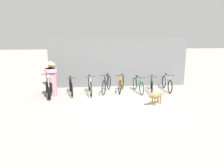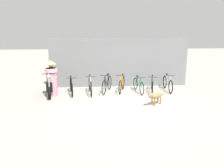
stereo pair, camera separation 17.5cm
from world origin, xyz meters
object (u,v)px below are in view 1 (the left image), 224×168
bicycle_4 (138,85)px  bicycle_6 (167,84)px  bicycle_1 (90,86)px  bicycle_2 (107,85)px  person_in_robes (51,78)px  bicycle_0 (71,87)px  bicycle_5 (152,85)px  bicycle_3 (121,84)px  stray_dog (156,96)px  motorcycle (49,87)px

bicycle_4 → bicycle_6: bicycle_6 is taller
bicycle_1 → bicycle_4: (2.39, 0.09, -0.04)m
bicycle_1 → bicycle_2: size_ratio=1.07×
bicycle_4 → person_in_robes: (-4.16, -0.33, 0.51)m
bicycle_0 → bicycle_5: bicycle_0 is taller
bicycle_1 → bicycle_3: size_ratio=1.11×
bicycle_1 → stray_dog: (2.71, -1.91, 0.00)m
bicycle_0 → person_in_robes: (-0.86, -0.27, 0.49)m
bicycle_4 → bicycle_0: bearing=-95.7°
bicycle_1 → bicycle_2: bicycle_1 is taller
bicycle_1 → bicycle_5: bearing=88.2°
bicycle_2 → bicycle_5: 2.30m
bicycle_3 → motorcycle: (-3.48, -0.40, 0.07)m
bicycle_3 → bicycle_4: bicycle_3 is taller
bicycle_2 → bicycle_5: (2.30, -0.02, -0.05)m
bicycle_4 → bicycle_5: size_ratio=1.01×
bicycle_0 → person_in_robes: person_in_robes is taller
bicycle_4 → motorcycle: size_ratio=0.88×
bicycle_0 → bicycle_5: 4.04m
bicycle_2 → bicycle_6: bearing=109.1°
person_in_robes → bicycle_2: bearing=-139.1°
bicycle_2 → motorcycle: (-2.73, -0.37, 0.05)m
stray_dog → person_in_robes: size_ratio=0.55×
bicycle_3 → bicycle_4: 0.84m
bicycle_0 → stray_dog: bicycle_0 is taller
motorcycle → stray_dog: motorcycle is taller
stray_dog → bicycle_3: bearing=-98.9°
stray_dog → bicycle_4: bearing=-117.6°
bicycle_1 → stray_dog: bicycle_1 is taller
bicycle_0 → bicycle_6: (4.85, 0.24, -0.00)m
bicycle_0 → person_in_robes: bearing=-82.3°
bicycle_0 → bicycle_2: size_ratio=1.02×
motorcycle → bicycle_1: bearing=85.3°
bicycle_5 → bicycle_6: size_ratio=0.94×
bicycle_0 → bicycle_1: bicycle_1 is taller
motorcycle → bicycle_3: bearing=87.3°
bicycle_2 → bicycle_6: (3.11, 0.05, -0.03)m
bicycle_2 → bicycle_4: size_ratio=1.01×
motorcycle → stray_dog: bearing=59.8°
bicycle_5 → person_in_robes: person_in_robes is taller
bicycle_1 → bicycle_4: bearing=86.7°
bicycle_1 → person_in_robes: bearing=-87.6°
bicycle_4 → bicycle_2: bearing=-101.3°
bicycle_2 → person_in_robes: (-2.59, -0.46, 0.47)m
bicycle_0 → bicycle_2: 1.75m
bicycle_4 → stray_dog: size_ratio=1.80×
motorcycle → person_in_robes: bearing=46.8°
bicycle_3 → person_in_robes: person_in_robes is taller
bicycle_2 → bicycle_4: bearing=103.8°
bicycle_3 → person_in_robes: (-3.34, -0.49, 0.48)m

